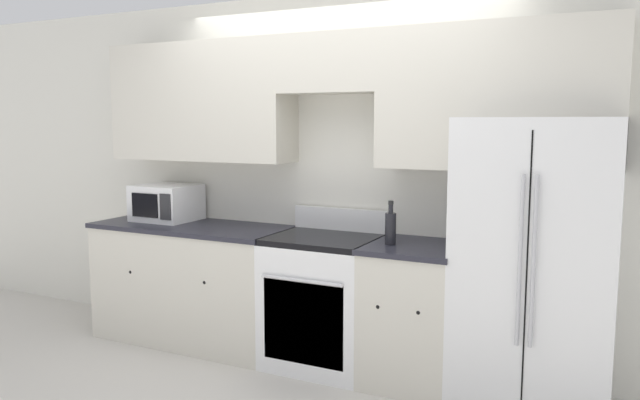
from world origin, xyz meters
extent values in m
plane|color=beige|center=(0.00, 0.00, 0.00)|extent=(12.00, 12.00, 0.00)
cube|color=silver|center=(0.00, 0.66, 1.30)|extent=(8.00, 0.06, 2.60)
cube|color=beige|center=(-1.10, 0.46, 1.84)|extent=(1.52, 0.33, 0.89)
cube|color=beige|center=(0.03, 0.46, 2.08)|extent=(0.73, 0.33, 0.40)
cube|color=beige|center=(1.12, 0.46, 1.84)|extent=(1.46, 0.33, 0.89)
cube|color=beige|center=(-1.10, 0.31, 0.44)|extent=(1.52, 0.62, 0.88)
cube|color=#23232D|center=(-1.10, 0.31, 0.89)|extent=(1.54, 0.64, 0.03)
sphere|color=black|center=(-1.44, 0.00, 0.57)|extent=(0.03, 0.03, 0.03)
sphere|color=black|center=(-0.75, 0.00, 0.57)|extent=(0.03, 0.03, 0.03)
cube|color=beige|center=(0.67, 0.31, 0.44)|extent=(0.57, 0.62, 0.88)
cube|color=#23232D|center=(0.67, 0.31, 0.89)|extent=(0.59, 0.64, 0.03)
sphere|color=black|center=(0.55, 0.00, 0.57)|extent=(0.03, 0.03, 0.03)
sphere|color=black|center=(0.80, 0.00, 0.57)|extent=(0.03, 0.03, 0.03)
cube|color=white|center=(0.03, 0.31, 0.44)|extent=(0.73, 0.62, 0.87)
cube|color=black|center=(0.03, 0.01, 0.39)|extent=(0.58, 0.01, 0.56)
cube|color=black|center=(0.03, 0.31, 0.89)|extent=(0.73, 0.62, 0.04)
cube|color=white|center=(0.03, 0.59, 0.99)|extent=(0.73, 0.04, 0.16)
cylinder|color=silver|center=(0.03, -0.02, 0.68)|extent=(0.58, 0.02, 0.02)
cube|color=white|center=(1.41, 0.37, 0.86)|extent=(0.90, 0.74, 1.71)
cube|color=black|center=(1.41, 0.00, 0.86)|extent=(0.01, 0.01, 1.58)
cylinder|color=#B7B7BC|center=(1.37, -0.02, 0.94)|extent=(0.02, 0.02, 0.94)
cylinder|color=#B7B7BC|center=(1.44, -0.02, 0.94)|extent=(0.02, 0.02, 0.94)
cube|color=white|center=(-1.40, 0.40, 1.05)|extent=(0.46, 0.41, 0.28)
cube|color=black|center=(-1.44, 0.19, 1.05)|extent=(0.25, 0.01, 0.18)
cube|color=#262628|center=(-1.24, 0.19, 1.05)|extent=(0.10, 0.01, 0.20)
cylinder|color=black|center=(0.53, 0.26, 1.01)|extent=(0.07, 0.07, 0.20)
cylinder|color=black|center=(0.53, 0.26, 1.14)|extent=(0.03, 0.03, 0.06)
cylinder|color=black|center=(0.53, 0.26, 1.18)|extent=(0.03, 0.03, 0.02)
camera|label=1|loc=(1.87, -3.45, 1.69)|focal=35.00mm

